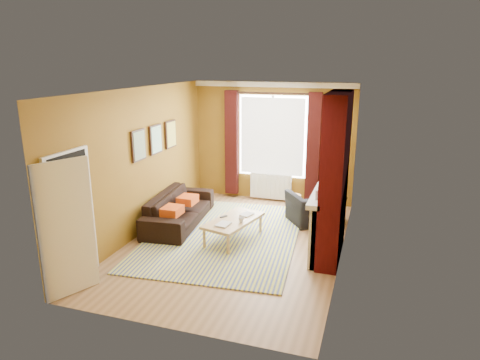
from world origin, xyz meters
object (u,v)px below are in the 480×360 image
Objects in this scene: sofa at (179,209)px; armchair at (315,208)px; coffee_table at (234,221)px; wicker_stool at (293,204)px; floor_lamp at (337,152)px.

sofa is 2.80m from armchair.
coffee_table is 3.35× the size of wicker_stool.
sofa is at bearing 174.61° from coffee_table.
floor_lamp is (1.61, 2.13, 0.99)m from coffee_table.
floor_lamp is (2.95, 1.66, 1.05)m from sofa.
coffee_table is (1.34, -0.47, 0.06)m from sofa.
coffee_table is 2.00m from wicker_stool.
floor_lamp is (0.31, 0.75, 1.05)m from armchair.
coffee_table is at bearing -115.07° from sofa.
armchair is 0.57× the size of floor_lamp.
sofa reaches higher than coffee_table.
armchair is 2.39× the size of wicker_stool.
armchair is (2.65, 0.92, -0.00)m from sofa.
armchair is at bearing -112.42° from floor_lamp.
wicker_stool is (-0.53, 0.46, -0.12)m from armchair.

